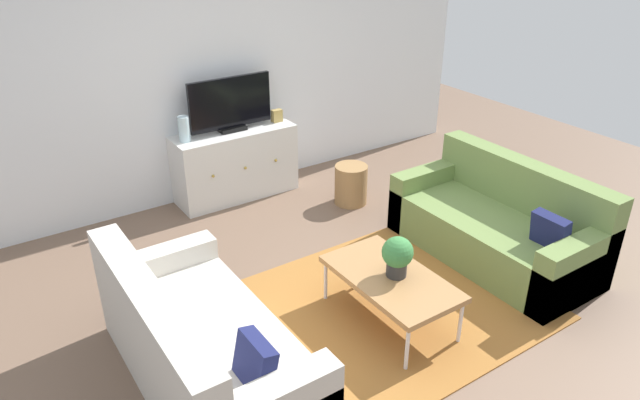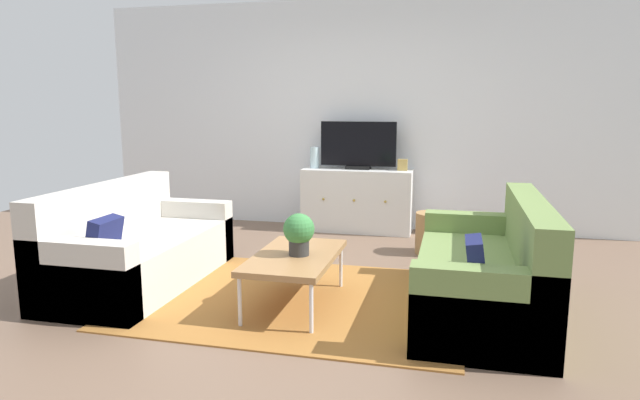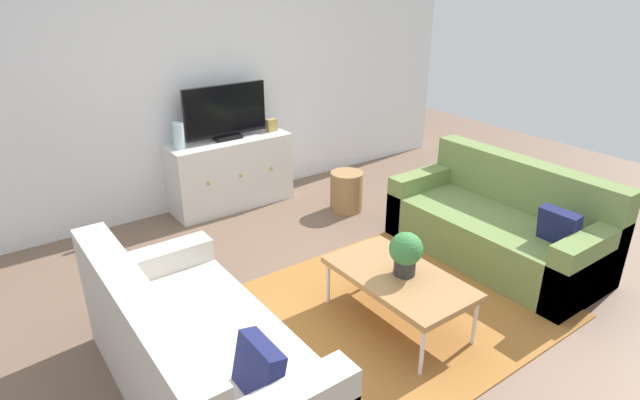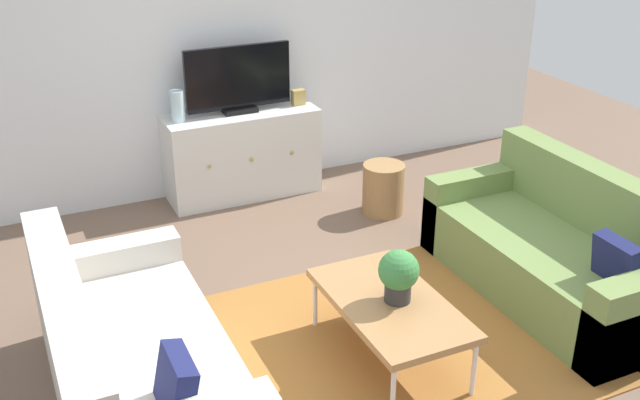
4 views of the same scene
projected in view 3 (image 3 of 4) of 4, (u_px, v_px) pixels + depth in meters
name	position (u px, v px, depth m)	size (l,w,h in m)	color
ground_plane	(367.00, 305.00, 3.94)	(10.00, 10.00, 0.00)	brown
wall_back	(207.00, 75.00, 5.29)	(6.40, 0.12, 2.70)	white
area_rug	(380.00, 314.00, 3.83)	(2.50, 1.90, 0.01)	#9E662D
couch_left_side	(190.00, 359.00, 2.98)	(0.86, 1.80, 0.84)	beige
couch_right_side	(502.00, 227.00, 4.53)	(0.86, 1.80, 0.84)	olive
coffee_table	(399.00, 278.00, 3.60)	(0.58, 1.04, 0.40)	#A37547
potted_plant	(406.00, 252.00, 3.52)	(0.23, 0.23, 0.31)	#2D2D2D
tv_console	(231.00, 173.00, 5.50)	(1.28, 0.47, 0.74)	silver
flat_screen_tv	(226.00, 113.00, 5.26)	(0.89, 0.16, 0.55)	black
glass_vase	(179.00, 136.00, 5.02)	(0.11, 0.11, 0.25)	silver
mantel_clock	(272.00, 125.00, 5.61)	(0.11, 0.07, 0.13)	tan
wicker_basket	(347.00, 191.00, 5.45)	(0.34, 0.34, 0.42)	#9E7547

